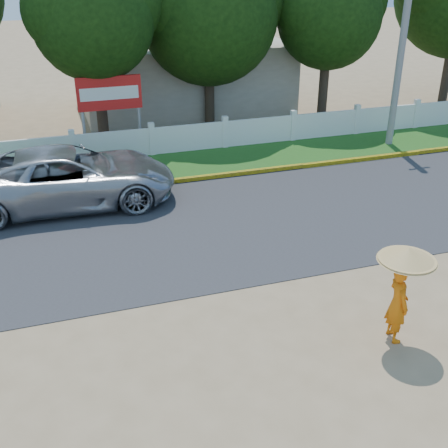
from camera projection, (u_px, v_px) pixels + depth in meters
name	position (u px, v px, depth m)	size (l,w,h in m)	color
ground	(251.00, 313.00, 12.60)	(120.00, 120.00, 0.00)	#9E8460
road	(198.00, 227.00, 16.44)	(60.00, 7.00, 0.02)	#38383A
grass_verge	(160.00, 167.00, 20.91)	(60.00, 3.50, 0.03)	#2D601E
curb	(171.00, 182.00, 19.43)	(40.00, 0.18, 0.16)	yellow
fence	(152.00, 142.00, 21.91)	(40.00, 0.10, 1.10)	silver
building_near	(183.00, 75.00, 28.06)	(10.00, 6.00, 3.20)	#B7AD99
utility_pole	(400.00, 59.00, 21.84)	(0.28, 0.28, 6.89)	gray
vehicle	(69.00, 177.00, 17.55)	(3.04, 6.59, 1.83)	#A1A3A9
monk_with_parasol	(402.00, 281.00, 11.21)	(1.18, 1.18, 2.15)	orange
billboard	(110.00, 97.00, 21.76)	(2.50, 0.13, 2.95)	gray
tree_row	(220.00, 12.00, 23.80)	(39.63, 7.52, 8.53)	#473828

